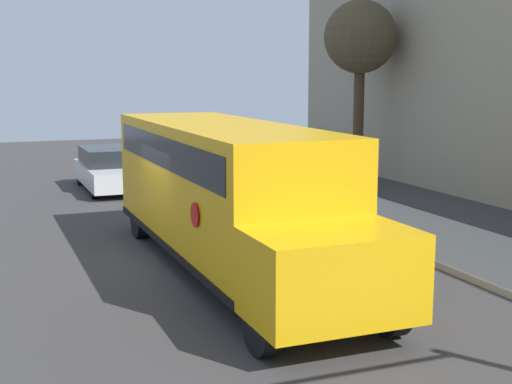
{
  "coord_description": "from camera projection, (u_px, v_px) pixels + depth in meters",
  "views": [
    {
      "loc": [
        14.91,
        -3.95,
        4.09
      ],
      "look_at": [
        1.48,
        1.38,
        1.67
      ],
      "focal_mm": 50.0,
      "sensor_mm": 36.0,
      "label": 1
    }
  ],
  "objects": [
    {
      "name": "ground_plane",
      "position": [
        174.0,
        260.0,
        15.78
      ],
      "size": [
        60.0,
        60.0,
        0.0
      ],
      "primitive_type": "plane",
      "color": "#3A3838"
    },
    {
      "name": "school_bus",
      "position": [
        226.0,
        187.0,
        14.86
      ],
      "size": [
        10.23,
        2.57,
        3.04
      ],
      "color": "#EAA80F",
      "rests_on": "ground"
    },
    {
      "name": "parked_car",
      "position": [
        110.0,
        169.0,
        25.19
      ],
      "size": [
        4.79,
        1.88,
        1.48
      ],
      "color": "silver",
      "rests_on": "ground"
    },
    {
      "name": "sidewalk_strip",
      "position": [
        421.0,
        233.0,
        18.13
      ],
      "size": [
        44.0,
        3.0,
        0.15
      ],
      "color": "#B2ADA3",
      "rests_on": "ground"
    },
    {
      "name": "tree_near_sidewalk",
      "position": [
        360.0,
        40.0,
        26.26
      ],
      "size": [
        2.69,
        2.69,
        6.76
      ],
      "color": "#423323",
      "rests_on": "ground"
    }
  ]
}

